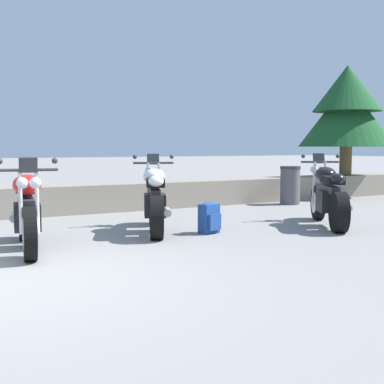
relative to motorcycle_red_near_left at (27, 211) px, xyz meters
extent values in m
cylinder|color=black|center=(-0.13, -0.68, -0.18)|extent=(0.25, 0.64, 0.62)
cylinder|color=black|center=(0.14, 0.73, -0.18)|extent=(0.29, 0.64, 0.62)
cylinder|color=silver|center=(-0.13, -0.68, -0.18)|extent=(0.23, 0.41, 0.38)
cube|color=black|center=(0.02, 0.07, -0.08)|extent=(0.40, 0.53, 0.34)
cube|color=#2D2D30|center=(0.00, -0.02, 0.12)|extent=(0.34, 1.11, 0.12)
ellipsoid|color=red|center=(-0.03, -0.17, 0.34)|extent=(0.43, 0.57, 0.26)
cube|color=black|center=(0.06, 0.30, 0.28)|extent=(0.36, 0.60, 0.12)
ellipsoid|color=red|center=(0.11, 0.59, 0.32)|extent=(0.27, 0.32, 0.16)
cylinder|color=#2D2D30|center=(-0.11, -0.60, 0.54)|extent=(0.66, 0.16, 0.04)
sphere|color=silver|center=(-0.07, -0.75, 0.40)|extent=(0.13, 0.13, 0.13)
sphere|color=silver|center=(-0.21, -0.73, 0.40)|extent=(0.13, 0.13, 0.13)
cube|color=#26282D|center=(-0.13, -0.70, 0.60)|extent=(0.21, 0.13, 0.18)
cylinder|color=silver|center=(-0.06, 0.53, -0.13)|extent=(0.18, 0.39, 0.11)
cylinder|color=silver|center=(-0.03, -0.66, 0.18)|extent=(0.07, 0.17, 0.73)
cylinder|color=silver|center=(-0.21, -0.63, 0.18)|extent=(0.07, 0.17, 0.73)
sphere|color=#2D2D30|center=(0.19, -0.62, 0.64)|extent=(0.07, 0.07, 0.07)
sphere|color=#2D2D30|center=(-0.40, -0.51, 0.64)|extent=(0.07, 0.07, 0.07)
cylinder|color=black|center=(2.31, 1.16, -0.18)|extent=(0.38, 0.62, 0.62)
cylinder|color=black|center=(1.73, -0.15, -0.18)|extent=(0.42, 0.64, 0.62)
cylinder|color=silver|center=(2.31, 1.16, -0.18)|extent=(0.30, 0.42, 0.38)
cube|color=black|center=(2.00, 0.46, -0.08)|extent=(0.49, 0.57, 0.34)
cube|color=#2D2D30|center=(2.04, 0.55, 0.12)|extent=(0.58, 1.06, 0.12)
ellipsoid|color=white|center=(2.10, 0.69, 0.34)|extent=(0.52, 0.61, 0.26)
cube|color=black|center=(1.91, 0.25, 0.28)|extent=(0.47, 0.62, 0.12)
ellipsoid|color=white|center=(1.78, -0.02, 0.32)|extent=(0.32, 0.35, 0.16)
cylinder|color=#2D2D30|center=(2.28, 1.09, 0.54)|extent=(0.62, 0.30, 0.04)
sphere|color=silver|center=(2.27, 1.25, 0.40)|extent=(0.13, 0.13, 0.13)
sphere|color=silver|center=(2.40, 1.19, 0.40)|extent=(0.13, 0.13, 0.13)
cube|color=#26282D|center=(2.32, 1.18, 0.60)|extent=(0.22, 0.17, 0.18)
cylinder|color=silver|center=(1.97, 0.00, -0.13)|extent=(0.26, 0.39, 0.11)
cylinder|color=silver|center=(2.22, 1.16, 0.18)|extent=(0.11, 0.17, 0.73)
cylinder|color=silver|center=(2.38, 1.09, 0.18)|extent=(0.11, 0.17, 0.73)
sphere|color=#2D2D30|center=(1.99, 1.18, 0.64)|extent=(0.07, 0.07, 0.07)
sphere|color=#2D2D30|center=(2.54, 0.93, 0.64)|extent=(0.07, 0.07, 0.07)
cylinder|color=black|center=(5.11, 0.24, -0.18)|extent=(0.44, 0.60, 0.62)
cylinder|color=black|center=(4.36, -0.99, -0.18)|extent=(0.47, 0.62, 0.62)
cylinder|color=silver|center=(5.11, 0.24, -0.18)|extent=(0.34, 0.41, 0.38)
cube|color=black|center=(4.71, -0.42, -0.08)|extent=(0.52, 0.58, 0.34)
cube|color=#2D2D30|center=(4.76, -0.33, 0.12)|extent=(0.69, 1.01, 0.12)
ellipsoid|color=black|center=(4.84, -0.20, 0.34)|extent=(0.56, 0.62, 0.26)
cube|color=black|center=(4.59, -0.62, 0.28)|extent=(0.51, 0.61, 0.12)
ellipsoid|color=black|center=(4.44, -0.87, 0.32)|extent=(0.33, 0.35, 0.16)
cylinder|color=#2D2D30|center=(5.07, 0.17, 0.54)|extent=(0.58, 0.37, 0.04)
sphere|color=silver|center=(5.08, 0.33, 0.40)|extent=(0.13, 0.13, 0.13)
sphere|color=silver|center=(5.20, 0.26, 0.40)|extent=(0.13, 0.13, 0.13)
cube|color=#26282D|center=(5.12, 0.26, 0.60)|extent=(0.22, 0.18, 0.18)
cylinder|color=silver|center=(4.63, -0.87, -0.13)|extent=(0.29, 0.38, 0.11)
cylinder|color=silver|center=(5.01, 0.25, 0.18)|extent=(0.12, 0.16, 0.73)
cylinder|color=silver|center=(5.16, 0.16, 0.18)|extent=(0.12, 0.16, 0.73)
sphere|color=#2D2D30|center=(4.79, 0.29, 0.64)|extent=(0.07, 0.07, 0.07)
sphere|color=#2D2D30|center=(5.30, -0.02, 0.64)|extent=(0.07, 0.07, 0.07)
cube|color=navy|center=(2.65, -0.05, -0.27)|extent=(0.34, 0.26, 0.44)
cube|color=navy|center=(2.68, -0.16, -0.31)|extent=(0.24, 0.11, 0.24)
ellipsoid|color=navy|center=(2.65, -0.05, -0.06)|extent=(0.32, 0.24, 0.08)
cube|color=#10244B|center=(2.70, 0.07, -0.25)|extent=(0.06, 0.04, 0.37)
cube|color=#10244B|center=(2.54, 0.03, -0.25)|extent=(0.06, 0.04, 0.37)
cylinder|color=brown|center=(8.95, 3.29, 0.57)|extent=(0.31, 0.31, 1.00)
cone|color=#194C23|center=(8.95, 3.29, 1.65)|extent=(2.47, 2.47, 1.66)
cone|color=#194C23|center=(8.95, 3.29, 2.33)|extent=(1.78, 1.78, 1.20)
cylinder|color=#4C4C51|center=(6.37, 2.47, -0.09)|extent=(0.44, 0.44, 0.80)
cylinder|color=#2D2D30|center=(6.37, 2.47, 0.34)|extent=(0.46, 0.46, 0.06)
camera|label=1|loc=(-1.48, -6.70, 0.80)|focal=49.36mm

